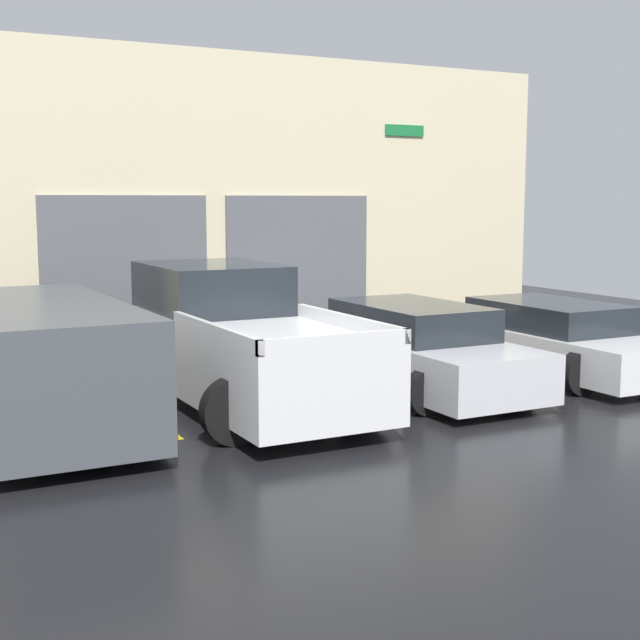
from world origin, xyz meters
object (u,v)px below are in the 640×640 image
at_px(sedan_white, 553,339).
at_px(sedan_side, 42,363).
at_px(pickup_truck, 240,342).
at_px(van_right, 414,349).

relative_size(sedan_white, sedan_side, 0.99).
xyz_separation_m(pickup_truck, sedan_side, (-2.75, -0.29, -0.01)).
height_order(pickup_truck, sedan_white, pickup_truck).
height_order(sedan_side, van_right, sedan_side).
distance_m(sedan_white, van_right, 2.75).
xyz_separation_m(sedan_white, van_right, (-2.75, -0.00, 0.04)).
distance_m(pickup_truck, sedan_side, 2.76).
bearing_deg(pickup_truck, van_right, -5.63).
height_order(sedan_white, sedan_side, sedan_side).
relative_size(sedan_white, van_right, 1.02).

